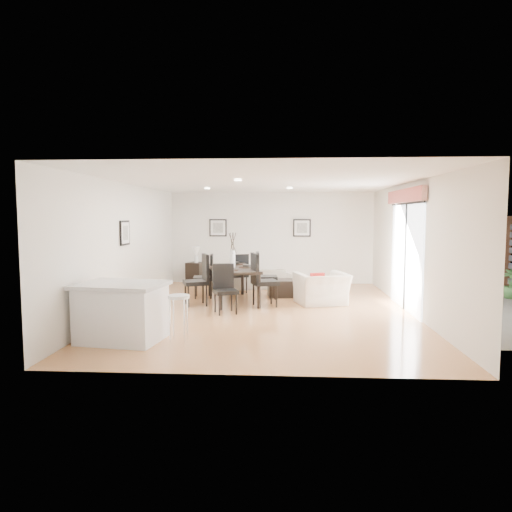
# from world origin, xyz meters

# --- Properties ---
(ground) EXTENTS (8.00, 8.00, 0.00)m
(ground) POSITION_xyz_m (0.00, 0.00, 0.00)
(ground) COLOR #BC824D
(ground) RESTS_ON ground
(wall_back) EXTENTS (6.00, 0.04, 2.70)m
(wall_back) POSITION_xyz_m (0.00, 4.00, 1.35)
(wall_back) COLOR white
(wall_back) RESTS_ON ground
(wall_front) EXTENTS (6.00, 0.04, 2.70)m
(wall_front) POSITION_xyz_m (0.00, -4.00, 1.35)
(wall_front) COLOR white
(wall_front) RESTS_ON ground
(wall_left) EXTENTS (0.04, 8.00, 2.70)m
(wall_left) POSITION_xyz_m (-3.00, 0.00, 1.35)
(wall_left) COLOR white
(wall_left) RESTS_ON ground
(wall_right) EXTENTS (0.04, 8.00, 2.70)m
(wall_right) POSITION_xyz_m (3.00, 0.00, 1.35)
(wall_right) COLOR white
(wall_right) RESTS_ON ground
(ceiling) EXTENTS (6.00, 8.00, 0.02)m
(ceiling) POSITION_xyz_m (0.00, 0.00, 2.70)
(ceiling) COLOR white
(ceiling) RESTS_ON wall_back
(sofa) EXTENTS (1.96, 1.12, 0.54)m
(sofa) POSITION_xyz_m (-0.33, 2.98, 0.27)
(sofa) COLOR gray
(sofa) RESTS_ON ground
(armchair) EXTENTS (1.33, 1.24, 0.71)m
(armchair) POSITION_xyz_m (1.23, 0.73, 0.36)
(armchair) COLOR beige
(armchair) RESTS_ON ground
(courtyard_plant_b) EXTENTS (0.49, 0.49, 0.71)m
(courtyard_plant_b) POSITION_xyz_m (5.90, 1.74, 0.36)
(courtyard_plant_b) COLOR #2D5122
(courtyard_plant_b) RESTS_ON ground
(dining_table) EXTENTS (1.49, 2.14, 0.81)m
(dining_table) POSITION_xyz_m (-0.83, 0.92, 0.73)
(dining_table) COLOR black
(dining_table) RESTS_ON ground
(dining_chair_wnear) EXTENTS (0.67, 0.67, 1.15)m
(dining_chair_wnear) POSITION_xyz_m (-1.51, 0.47, 0.64)
(dining_chair_wnear) COLOR black
(dining_chair_wnear) RESTS_ON ground
(dining_chair_wfar) EXTENTS (0.53, 0.53, 1.06)m
(dining_chair_wfar) POSITION_xyz_m (-1.51, 1.42, 0.59)
(dining_chair_wfar) COLOR black
(dining_chair_wfar) RESTS_ON ground
(dining_chair_enear) EXTENTS (0.67, 0.67, 1.19)m
(dining_chair_enear) POSITION_xyz_m (-0.15, 0.40, 0.66)
(dining_chair_enear) COLOR black
(dining_chair_enear) RESTS_ON ground
(dining_chair_efar) EXTENTS (0.55, 0.55, 1.13)m
(dining_chair_efar) POSITION_xyz_m (-0.15, 1.40, 0.63)
(dining_chair_efar) COLOR black
(dining_chair_efar) RESTS_ON ground
(dining_chair_head) EXTENTS (0.59, 0.59, 1.01)m
(dining_chair_head) POSITION_xyz_m (-0.86, -0.29, 0.56)
(dining_chair_head) COLOR black
(dining_chair_head) RESTS_ON ground
(dining_chair_foot) EXTENTS (0.59, 0.59, 1.02)m
(dining_chair_foot) POSITION_xyz_m (-0.79, 2.13, 0.57)
(dining_chair_foot) COLOR black
(dining_chair_foot) RESTS_ON ground
(vase) EXTENTS (1.06, 1.62, 0.82)m
(vase) POSITION_xyz_m (-0.83, 0.92, 1.15)
(vase) COLOR white
(vase) RESTS_ON dining_table
(coffee_table) EXTENTS (1.11, 0.75, 0.42)m
(coffee_table) POSITION_xyz_m (0.51, 1.73, 0.21)
(coffee_table) COLOR black
(coffee_table) RESTS_ON ground
(side_table) EXTENTS (0.61, 0.61, 0.64)m
(side_table) POSITION_xyz_m (-2.21, 3.66, 0.32)
(side_table) COLOR black
(side_table) RESTS_ON ground
(table_lamp) EXTENTS (0.24, 0.24, 0.46)m
(table_lamp) POSITION_xyz_m (-2.21, 3.65, 0.94)
(table_lamp) COLOR white
(table_lamp) RESTS_ON side_table
(cushion) EXTENTS (0.33, 0.21, 0.32)m
(cushion) POSITION_xyz_m (1.12, 0.63, 0.57)
(cushion) COLOR maroon
(cushion) RESTS_ON armchair
(kitchen_island) EXTENTS (1.47, 1.21, 0.94)m
(kitchen_island) POSITION_xyz_m (-2.23, -2.52, 0.47)
(kitchen_island) COLOR white
(kitchen_island) RESTS_ON ground
(bar_stool) EXTENTS (0.34, 0.34, 0.75)m
(bar_stool) POSITION_xyz_m (-1.30, -2.52, 0.65)
(bar_stool) COLOR silver
(bar_stool) RESTS_ON ground
(framed_print_back_left) EXTENTS (0.52, 0.04, 0.52)m
(framed_print_back_left) POSITION_xyz_m (-1.60, 3.97, 1.65)
(framed_print_back_left) COLOR black
(framed_print_back_left) RESTS_ON wall_back
(framed_print_back_right) EXTENTS (0.52, 0.04, 0.52)m
(framed_print_back_right) POSITION_xyz_m (0.90, 3.97, 1.65)
(framed_print_back_right) COLOR black
(framed_print_back_right) RESTS_ON wall_back
(framed_print_left_wall) EXTENTS (0.04, 0.52, 0.52)m
(framed_print_left_wall) POSITION_xyz_m (-2.97, -0.20, 1.65)
(framed_print_left_wall) COLOR black
(framed_print_left_wall) RESTS_ON wall_left
(sliding_door) EXTENTS (0.12, 2.70, 2.57)m
(sliding_door) POSITION_xyz_m (2.96, 0.30, 1.66)
(sliding_door) COLOR white
(sliding_door) RESTS_ON wall_right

